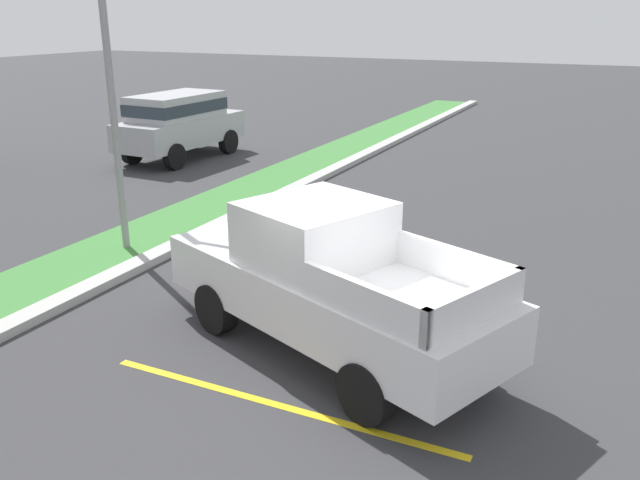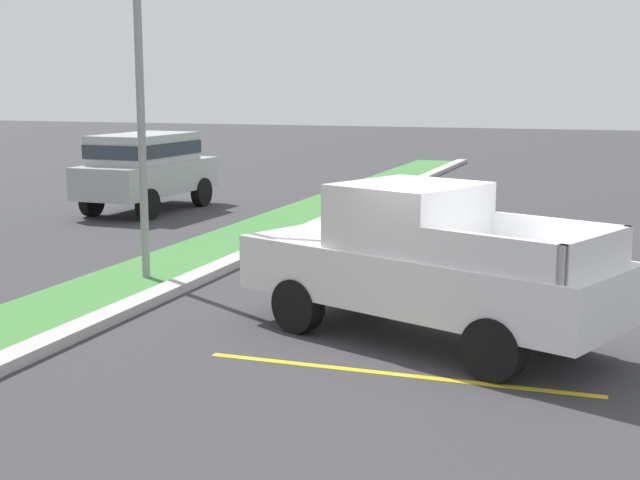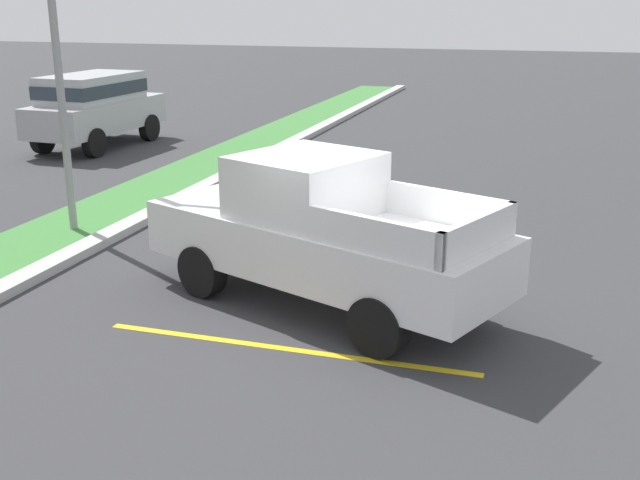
{
  "view_description": "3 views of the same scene",
  "coord_description": "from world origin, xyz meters",
  "px_view_note": "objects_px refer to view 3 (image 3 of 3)",
  "views": [
    {
      "loc": [
        -7.37,
        -3.07,
        4.52
      ],
      "look_at": [
        0.82,
        0.88,
        1.39
      ],
      "focal_mm": 37.2,
      "sensor_mm": 36.0,
      "label": 1
    },
    {
      "loc": [
        -11.19,
        -2.04,
        3.39
      ],
      "look_at": [
        1.05,
        2.24,
        1.13
      ],
      "focal_mm": 50.01,
      "sensor_mm": 36.0,
      "label": 2
    },
    {
      "loc": [
        -9.46,
        -2.52,
        4.1
      ],
      "look_at": [
        -0.13,
        0.38,
        1.06
      ],
      "focal_mm": 43.29,
      "sensor_mm": 36.0,
      "label": 3
    }
  ],
  "objects_px": {
    "street_light": "(63,31)",
    "pickup_truck_main": "(320,233)",
    "traffic_cone": "(394,240)",
    "suv_distant": "(95,104)"
  },
  "relations": [
    {
      "from": "suv_distant",
      "to": "pickup_truck_main",
      "type": "bearing_deg",
      "value": -134.59
    },
    {
      "from": "suv_distant",
      "to": "traffic_cone",
      "type": "bearing_deg",
      "value": -125.21
    },
    {
      "from": "pickup_truck_main",
      "to": "suv_distant",
      "type": "distance_m",
      "value": 13.75
    },
    {
      "from": "pickup_truck_main",
      "to": "street_light",
      "type": "height_order",
      "value": "street_light"
    },
    {
      "from": "pickup_truck_main",
      "to": "traffic_cone",
      "type": "height_order",
      "value": "pickup_truck_main"
    },
    {
      "from": "pickup_truck_main",
      "to": "suv_distant",
      "type": "relative_size",
      "value": 1.19
    },
    {
      "from": "pickup_truck_main",
      "to": "traffic_cone",
      "type": "bearing_deg",
      "value": -13.52
    },
    {
      "from": "pickup_truck_main",
      "to": "street_light",
      "type": "bearing_deg",
      "value": 68.95
    },
    {
      "from": "street_light",
      "to": "pickup_truck_main",
      "type": "bearing_deg",
      "value": -111.05
    },
    {
      "from": "street_light",
      "to": "traffic_cone",
      "type": "relative_size",
      "value": 10.19
    }
  ]
}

